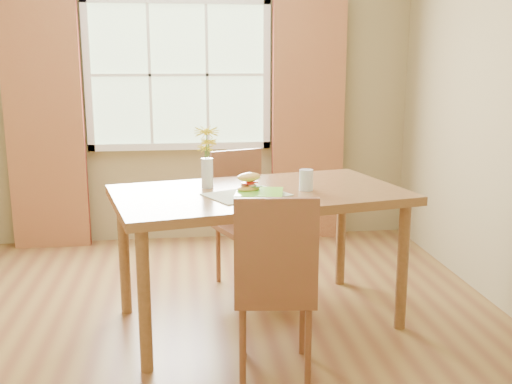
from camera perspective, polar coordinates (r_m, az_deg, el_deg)
The scene contains 12 objects.
room at distance 3.55m, azimuth -7.36°, elevation 7.85°, with size 4.24×3.84×2.74m.
window at distance 5.41m, azimuth -7.38°, elevation 11.00°, with size 1.62×0.06×1.32m.
curtain_left at distance 5.47m, azimuth -19.47°, elevation 6.21°, with size 0.65×0.08×2.20m, color maroon.
curtain_right at distance 5.46m, azimuth 4.98°, elevation 6.86°, with size 0.65×0.08×2.20m, color maroon.
dining_table at distance 3.67m, azimuth 0.30°, elevation -1.20°, with size 1.91×1.33×0.85m.
chair_near at distance 3.07m, azimuth 1.83°, elevation -8.28°, with size 0.46×0.46×0.99m.
chair_far at distance 4.40m, azimuth -1.27°, elevation -1.89°, with size 0.53×0.53×0.98m.
placemat at distance 3.53m, azimuth -0.91°, elevation -0.26°, with size 0.45×0.33×0.01m, color beige.
plate at distance 3.50m, azimuth 0.33°, elevation -0.23°, with size 0.27×0.27×0.01m, color #70E238.
croissant_sandwich at distance 3.53m, azimuth -0.68°, elevation 0.92°, with size 0.18×0.16×0.11m.
water_glass at distance 3.67m, azimuth 4.80°, elevation 1.10°, with size 0.09×0.09×0.13m.
flower_vase at distance 3.71m, azimuth -4.70°, elevation 3.89°, with size 0.15×0.15×0.38m.
Camera 1 is at (0.01, -3.54, 1.63)m, focal length 42.00 mm.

